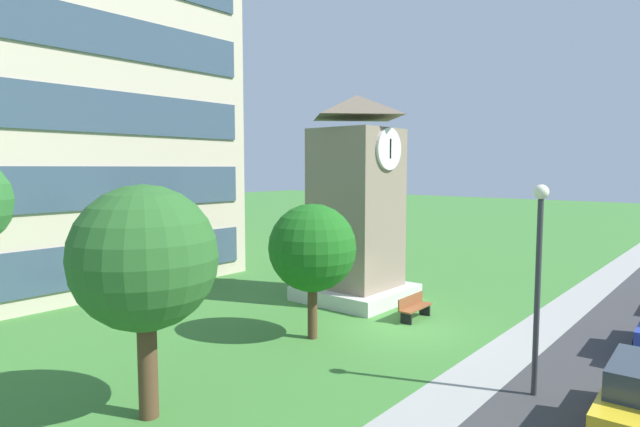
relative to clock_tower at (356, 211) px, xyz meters
name	(u,v)px	position (x,y,z in m)	size (l,w,h in m)	color
ground_plane	(397,328)	(-2.40, -3.52, -3.81)	(160.00, 160.00, 0.00)	#3D7A33
kerb_strip	(507,353)	(-2.40, -7.42, -3.81)	(120.00, 1.60, 0.01)	#9E9E99
office_building	(14,120)	(-7.66, 15.30, 4.19)	(17.43, 14.33, 16.00)	beige
clock_tower	(356,211)	(0.00, 0.00, 0.00)	(4.16, 4.16, 8.66)	gray
park_bench	(414,307)	(-1.02, -3.43, -3.35)	(1.81, 0.52, 0.88)	brown
street_lamp	(539,264)	(-4.85, -8.98, -0.51)	(0.36, 0.36, 5.24)	#333338
tree_streetside	(145,259)	(-11.63, -2.63, -0.18)	(3.25, 3.25, 5.29)	#513823
tree_near_tower	(312,248)	(-5.11, -1.93, -0.79)	(2.89, 2.89, 4.48)	#513823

